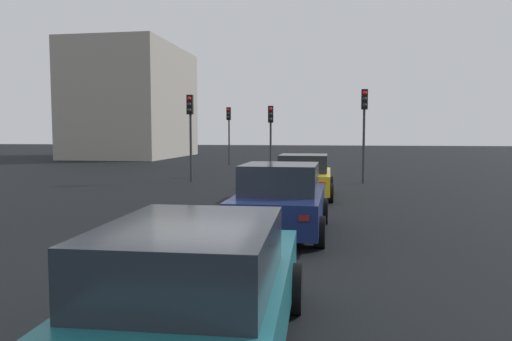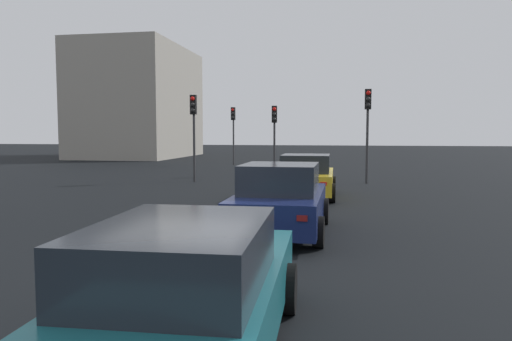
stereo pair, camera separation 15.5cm
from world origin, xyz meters
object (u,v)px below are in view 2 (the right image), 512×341
at_px(traffic_light_far_right, 233,124).
at_px(car_navy_left_second, 281,200).
at_px(car_teal_left_third, 186,296).
at_px(traffic_light_near_left, 274,125).
at_px(traffic_light_near_right, 368,116).
at_px(car_yellow_left_lead, 306,177).
at_px(traffic_light_far_left, 193,120).

bearing_deg(traffic_light_far_right, car_navy_left_second, 21.71).
relative_size(car_teal_left_third, traffic_light_near_left, 1.29).
xyz_separation_m(car_navy_left_second, traffic_light_near_right, (11.34, -2.52, 2.28)).
bearing_deg(traffic_light_near_left, car_yellow_left_lead, 10.72).
xyz_separation_m(car_navy_left_second, traffic_light_far_right, (22.49, 6.18, 2.18)).
distance_m(car_yellow_left_lead, traffic_light_near_right, 6.04).
bearing_deg(traffic_light_near_right, car_navy_left_second, -12.46).
bearing_deg(traffic_light_near_left, car_teal_left_third, 1.16).
bearing_deg(traffic_light_near_left, traffic_light_near_right, 48.48).
bearing_deg(traffic_light_far_left, car_teal_left_third, 18.09).
distance_m(car_navy_left_second, car_teal_left_third, 6.33).
height_order(car_navy_left_second, traffic_light_far_left, traffic_light_far_left).
bearing_deg(traffic_light_far_right, traffic_light_near_left, 34.14).
relative_size(traffic_light_near_right, traffic_light_far_left, 1.05).
bearing_deg(traffic_light_near_left, car_navy_left_second, 3.99).
xyz_separation_m(car_navy_left_second, traffic_light_far_left, (10.76, 5.42, 2.15)).
relative_size(car_teal_left_third, traffic_light_far_right, 1.18).
height_order(traffic_light_near_left, traffic_light_near_right, traffic_light_near_right).
distance_m(car_navy_left_second, traffic_light_near_left, 15.20).
bearing_deg(car_teal_left_third, traffic_light_near_right, -10.42).
relative_size(traffic_light_near_left, traffic_light_near_right, 0.88).
bearing_deg(traffic_light_near_right, car_yellow_left_lead, -25.23).
relative_size(car_navy_left_second, traffic_light_far_right, 1.01).
bearing_deg(car_navy_left_second, car_yellow_left_lead, -0.65).
xyz_separation_m(car_teal_left_third, traffic_light_far_left, (17.08, 5.28, 2.20)).
distance_m(car_yellow_left_lead, car_teal_left_third, 12.62).
xyz_separation_m(car_yellow_left_lead, car_navy_left_second, (-6.29, 0.14, 0.03)).
xyz_separation_m(car_yellow_left_lead, traffic_light_far_right, (16.20, 6.31, 2.21)).
bearing_deg(car_navy_left_second, car_teal_left_third, 179.35).
bearing_deg(traffic_light_near_left, traffic_light_far_right, -156.58).
xyz_separation_m(car_teal_left_third, traffic_light_far_right, (28.81, 6.04, 2.23)).
relative_size(car_yellow_left_lead, traffic_light_near_right, 0.99).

